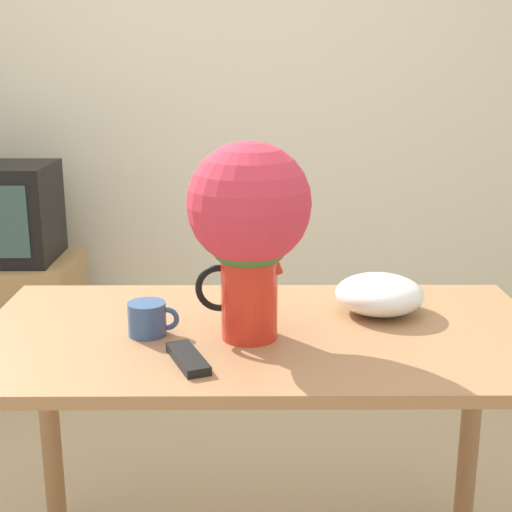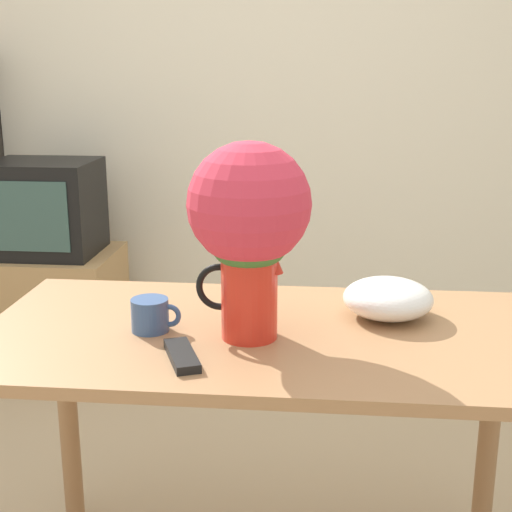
% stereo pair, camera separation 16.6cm
% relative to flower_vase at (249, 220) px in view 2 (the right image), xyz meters
% --- Properties ---
extents(wall_back, '(8.00, 0.05, 2.60)m').
position_rel_flower_vase_xyz_m(wall_back, '(-0.17, 2.08, 0.21)').
color(wall_back, '#EDE5CC').
rests_on(wall_back, ground_plane).
extents(table, '(1.40, 0.73, 0.80)m').
position_rel_flower_vase_xyz_m(table, '(0.03, 0.05, -0.41)').
color(table, '#A3754C').
rests_on(table, ground_plane).
extents(flower_vase, '(0.29, 0.29, 0.47)m').
position_rel_flower_vase_xyz_m(flower_vase, '(0.00, 0.00, 0.00)').
color(flower_vase, red).
rests_on(flower_vase, table).
extents(coffee_mug, '(0.12, 0.09, 0.08)m').
position_rel_flower_vase_xyz_m(coffee_mug, '(-0.24, 0.02, -0.25)').
color(coffee_mug, '#385689').
rests_on(coffee_mug, table).
extents(white_bowl, '(0.23, 0.23, 0.10)m').
position_rel_flower_vase_xyz_m(white_bowl, '(0.34, 0.17, -0.24)').
color(white_bowl, white).
rests_on(white_bowl, table).
extents(remote_control, '(0.11, 0.18, 0.02)m').
position_rel_flower_vase_xyz_m(remote_control, '(-0.13, -0.15, -0.28)').
color(remote_control, black).
rests_on(remote_control, table).
extents(tv_stand, '(0.64, 0.51, 0.55)m').
position_rel_flower_vase_xyz_m(tv_stand, '(-1.15, 1.60, -0.81)').
color(tv_stand, tan).
rests_on(tv_stand, ground_plane).
extents(tv_set, '(0.49, 0.42, 0.44)m').
position_rel_flower_vase_xyz_m(tv_set, '(-1.15, 1.60, -0.31)').
color(tv_set, black).
rests_on(tv_set, tv_stand).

